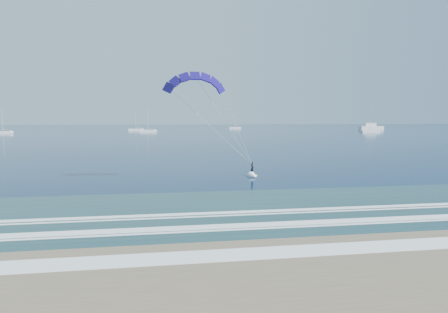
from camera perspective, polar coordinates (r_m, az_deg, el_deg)
name	(u,v)px	position (r m, az deg, el deg)	size (l,w,h in m)	color
ground	(205,255)	(22.98, -2.80, -13.87)	(900.00, 900.00, 0.00)	#072544
kitesurfer_rig	(225,122)	(48.56, 0.12, 4.92)	(13.66, 8.23, 13.87)	#9DBF16
motor_yacht	(371,127)	(279.00, 20.24, 3.96)	(15.77, 4.20, 6.42)	white
sailboat_1	(3,132)	(224.23, -29.04, 3.05)	(8.63, 2.40, 11.86)	white
sailboat_2	(136,130)	(245.19, -12.48, 3.76)	(8.60, 2.40, 11.61)	white
sailboat_3	(148,131)	(220.99, -10.83, 3.62)	(8.81, 2.40, 12.22)	white
sailboat_4	(235,128)	(286.69, 1.56, 4.13)	(8.04, 2.40, 11.02)	white
sailboat_5	(370,131)	(226.75, 20.19, 3.43)	(10.06, 2.40, 13.45)	white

